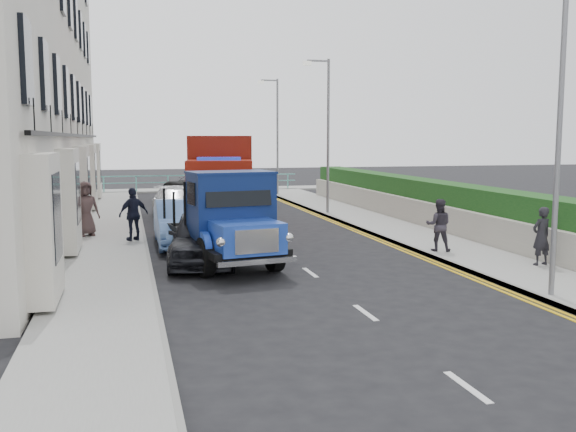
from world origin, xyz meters
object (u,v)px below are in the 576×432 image
object	(u,v)px
red_lorry	(221,179)
parked_car_front	(202,237)
bedford_lorry	(229,224)
lamp_far	(275,130)
pedestrian_east_near	(541,236)
lamp_near	(555,114)
lamp_mid	(326,127)

from	to	relation	value
red_lorry	parked_car_front	distance (m)	7.61
bedford_lorry	parked_car_front	xyz separation A→B (m)	(-0.66, 0.76, -0.44)
lamp_far	pedestrian_east_near	size ratio (longest dim) A/B	4.46
lamp_far	pedestrian_east_near	world-z (taller)	lamp_far
parked_car_front	pedestrian_east_near	xyz separation A→B (m)	(8.70, -3.02, 0.16)
lamp_near	lamp_far	bearing A→B (deg)	90.00
red_lorry	bedford_lorry	bearing A→B (deg)	-87.54
lamp_near	lamp_mid	bearing A→B (deg)	90.00
lamp_far	lamp_near	bearing A→B (deg)	-90.00
lamp_far	red_lorry	bearing A→B (deg)	-112.13
red_lorry	lamp_near	bearing A→B (deg)	-59.60
red_lorry	pedestrian_east_near	xyz separation A→B (m)	(7.10, -10.36, -1.00)
lamp_mid	bedford_lorry	bearing A→B (deg)	-119.46
lamp_far	parked_car_front	size ratio (longest dim) A/B	1.59
lamp_mid	bedford_lorry	size ratio (longest dim) A/B	1.23
bedford_lorry	pedestrian_east_near	bearing A→B (deg)	-24.89
lamp_mid	red_lorry	xyz separation A→B (m)	(-5.18, -2.73, -2.09)
lamp_near	lamp_far	world-z (taller)	same
lamp_far	bedford_lorry	size ratio (longest dim) A/B	1.23
lamp_near	bedford_lorry	world-z (taller)	lamp_near
red_lorry	pedestrian_east_near	size ratio (longest dim) A/B	4.54
bedford_lorry	pedestrian_east_near	distance (m)	8.36
lamp_near	pedestrian_east_near	world-z (taller)	lamp_near
lamp_mid	red_lorry	distance (m)	6.21
lamp_near	lamp_far	size ratio (longest dim) A/B	1.00
red_lorry	parked_car_front	bearing A→B (deg)	-93.21
lamp_mid	parked_car_front	distance (m)	12.57
lamp_near	bedford_lorry	distance (m)	8.49
bedford_lorry	lamp_far	bearing A→B (deg)	64.43
bedford_lorry	parked_car_front	distance (m)	1.10
lamp_far	parked_car_front	world-z (taller)	lamp_far
parked_car_front	lamp_far	bearing A→B (deg)	78.91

